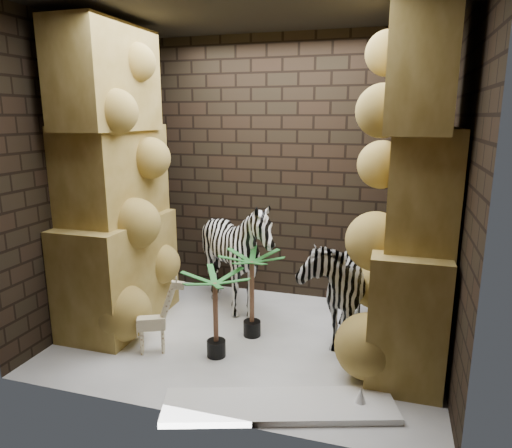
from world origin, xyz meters
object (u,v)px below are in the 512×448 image
(zebra_right, at_px, (337,275))
(palm_front, at_px, (252,294))
(palm_back, at_px, (216,315))
(surfboard, at_px, (279,406))
(giraffe_toy, at_px, (151,315))
(zebra_left, at_px, (236,261))

(zebra_right, xyz_separation_m, palm_front, (-0.78, -0.21, -0.20))
(palm_back, distance_m, surfboard, 1.01)
(palm_front, bearing_deg, giraffe_toy, -143.12)
(surfboard, bearing_deg, giraffe_toy, 141.93)
(zebra_left, height_order, palm_front, zebra_left)
(palm_front, bearing_deg, surfboard, -63.00)
(zebra_left, relative_size, palm_front, 1.50)
(zebra_right, xyz_separation_m, giraffe_toy, (-1.55, -0.79, -0.27))
(palm_back, bearing_deg, surfboard, -38.84)
(zebra_left, xyz_separation_m, surfboard, (0.87, -1.56, -0.56))
(zebra_right, xyz_separation_m, palm_back, (-0.97, -0.68, -0.24))
(giraffe_toy, xyz_separation_m, palm_back, (0.58, 0.11, 0.03))
(zebra_left, relative_size, giraffe_toy, 1.77)
(giraffe_toy, relative_size, palm_front, 0.85)
(giraffe_toy, bearing_deg, palm_back, -14.54)
(giraffe_toy, distance_m, palm_back, 0.59)
(zebra_right, xyz_separation_m, zebra_left, (-1.11, 0.28, -0.05))
(zebra_right, distance_m, surfboard, 1.43)
(zebra_right, bearing_deg, giraffe_toy, -153.81)
(zebra_right, height_order, surfboard, zebra_right)
(zebra_right, bearing_deg, surfboard, -101.49)
(zebra_left, distance_m, surfboard, 1.87)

